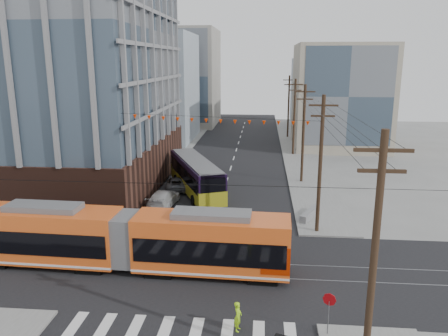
# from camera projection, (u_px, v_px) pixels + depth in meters

# --- Properties ---
(ground) EXTENTS (160.00, 160.00, 0.00)m
(ground) POSITION_uv_depth(u_px,v_px,m) (190.00, 300.00, 25.26)
(ground) COLOR slate
(office_building) EXTENTS (30.00, 25.00, 28.60)m
(office_building) POSITION_uv_depth(u_px,v_px,m) (17.00, 53.00, 45.98)
(office_building) COLOR #381E16
(office_building) RESTS_ON ground
(bg_bldg_nw_near) EXTENTS (18.00, 16.00, 18.00)m
(bg_bldg_nw_near) POSITION_uv_depth(u_px,v_px,m) (141.00, 88.00, 74.87)
(bg_bldg_nw_near) COLOR #8C99A5
(bg_bldg_nw_near) RESTS_ON ground
(bg_bldg_ne_near) EXTENTS (14.00, 14.00, 16.00)m
(bg_bldg_ne_near) POSITION_uv_depth(u_px,v_px,m) (340.00, 97.00, 68.40)
(bg_bldg_ne_near) COLOR gray
(bg_bldg_ne_near) RESTS_ON ground
(bg_bldg_nw_far) EXTENTS (16.00, 18.00, 20.00)m
(bg_bldg_nw_far) POSITION_uv_depth(u_px,v_px,m) (180.00, 77.00, 93.72)
(bg_bldg_nw_far) COLOR gray
(bg_bldg_nw_far) RESTS_ON ground
(bg_bldg_ne_far) EXTENTS (16.00, 16.00, 14.00)m
(bg_bldg_ne_far) POSITION_uv_depth(u_px,v_px,m) (333.00, 94.00, 87.81)
(bg_bldg_ne_far) COLOR #8C99A5
(bg_bldg_ne_far) RESTS_ON ground
(utility_pole_near) EXTENTS (0.30, 0.30, 11.00)m
(utility_pole_near) POSITION_uv_depth(u_px,v_px,m) (373.00, 266.00, 17.41)
(utility_pole_near) COLOR black
(utility_pole_near) RESTS_ON ground
(utility_pole_far) EXTENTS (0.30, 0.30, 11.00)m
(utility_pole_far) POSITION_uv_depth(u_px,v_px,m) (288.00, 107.00, 77.38)
(utility_pole_far) COLOR black
(utility_pole_far) RESTS_ON ground
(streetcar) EXTENTS (21.28, 3.77, 4.08)m
(streetcar) POSITION_uv_depth(u_px,v_px,m) (127.00, 240.00, 28.60)
(streetcar) COLOR #D8541B
(streetcar) RESTS_ON ground
(city_bus) EXTENTS (7.52, 12.80, 3.61)m
(city_bus) POSITION_uv_depth(u_px,v_px,m) (196.00, 176.00, 45.52)
(city_bus) COLOR black
(city_bus) RESTS_ON ground
(parked_car_silver) EXTENTS (2.97, 4.59, 1.43)m
(parked_car_silver) POSITION_uv_depth(u_px,v_px,m) (143.00, 216.00, 36.81)
(parked_car_silver) COLOR #B6B6B6
(parked_car_silver) RESTS_ON ground
(parked_car_white) EXTENTS (2.55, 5.44, 1.54)m
(parked_car_white) POSITION_uv_depth(u_px,v_px,m) (163.00, 198.00, 41.42)
(parked_car_white) COLOR #BBBBBB
(parked_car_white) RESTS_ON ground
(parked_car_grey) EXTENTS (3.00, 5.23, 1.37)m
(parked_car_grey) POSITION_uv_depth(u_px,v_px,m) (177.00, 183.00, 46.67)
(parked_car_grey) COLOR #484B4E
(parked_car_grey) RESTS_ON ground
(pedestrian) EXTENTS (0.45, 0.63, 1.60)m
(pedestrian) POSITION_uv_depth(u_px,v_px,m) (238.00, 316.00, 22.20)
(pedestrian) COLOR #9FE217
(pedestrian) RESTS_ON ground
(stop_sign) EXTENTS (0.88, 0.88, 2.22)m
(stop_sign) POSITION_uv_depth(u_px,v_px,m) (328.00, 316.00, 21.65)
(stop_sign) COLOR #9D090E
(stop_sign) RESTS_ON ground
(jersey_barrier) EXTENTS (2.40, 3.85, 0.77)m
(jersey_barrier) POSITION_uv_depth(u_px,v_px,m) (310.00, 214.00, 38.20)
(jersey_barrier) COLOR gray
(jersey_barrier) RESTS_ON ground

